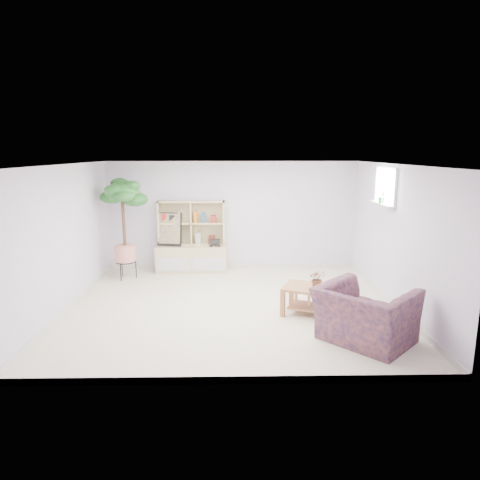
{
  "coord_description": "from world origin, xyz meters",
  "views": [
    {
      "loc": [
        0.0,
        -6.94,
        2.6
      ],
      "look_at": [
        0.14,
        0.23,
        1.12
      ],
      "focal_mm": 32.0,
      "sensor_mm": 36.0,
      "label": 1
    }
  ],
  "objects_px": {
    "storage_unit": "(191,237)",
    "floor_tree": "(124,230)",
    "coffee_table": "(319,301)",
    "armchair": "(365,311)"
  },
  "relations": [
    {
      "from": "armchair",
      "to": "storage_unit",
      "type": "bearing_deg",
      "value": -7.49
    },
    {
      "from": "storage_unit",
      "to": "floor_tree",
      "type": "distance_m",
      "value": 1.45
    },
    {
      "from": "coffee_table",
      "to": "armchair",
      "type": "bearing_deg",
      "value": -43.58
    },
    {
      "from": "coffee_table",
      "to": "floor_tree",
      "type": "xyz_separation_m",
      "value": [
        -3.61,
        2.11,
        0.81
      ]
    },
    {
      "from": "storage_unit",
      "to": "armchair",
      "type": "bearing_deg",
      "value": -53.29
    },
    {
      "from": "floor_tree",
      "to": "armchair",
      "type": "xyz_separation_m",
      "value": [
        4.04,
        -3.11,
        -0.6
      ]
    },
    {
      "from": "floor_tree",
      "to": "armchair",
      "type": "relative_size",
      "value": 1.73
    },
    {
      "from": "storage_unit",
      "to": "floor_tree",
      "type": "bearing_deg",
      "value": -157.52
    },
    {
      "from": "floor_tree",
      "to": "armchair",
      "type": "height_order",
      "value": "floor_tree"
    },
    {
      "from": "storage_unit",
      "to": "floor_tree",
      "type": "relative_size",
      "value": 0.75
    }
  ]
}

